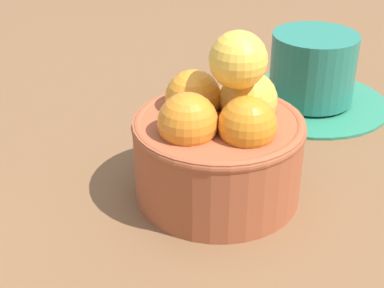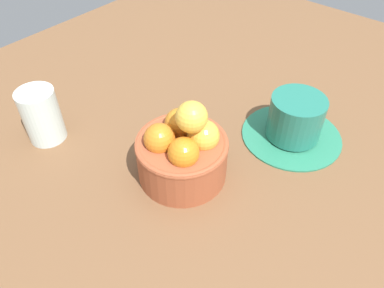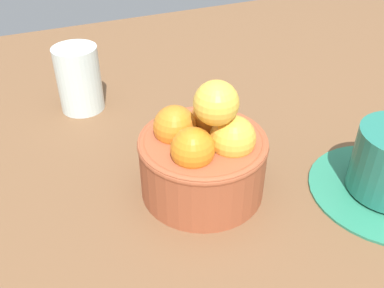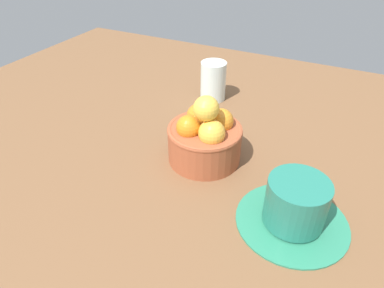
{
  "view_description": "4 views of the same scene",
  "coord_description": "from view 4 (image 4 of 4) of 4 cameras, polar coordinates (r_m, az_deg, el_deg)",
  "views": [
    {
      "loc": [
        40.3,
        2.58,
        27.43
      ],
      "look_at": [
        -0.77,
        -2.19,
        4.13
      ],
      "focal_mm": 54.59,
      "sensor_mm": 36.0,
      "label": 1
    },
    {
      "loc": [
        28.69,
        26.14,
        43.16
      ],
      "look_at": [
        -1.44,
        0.72,
        5.73
      ],
      "focal_mm": 34.78,
      "sensor_mm": 36.0,
      "label": 2
    },
    {
      "loc": [
        15.5,
        32.56,
        31.8
      ],
      "look_at": [
        0.8,
        -0.99,
        5.77
      ],
      "focal_mm": 39.86,
      "sensor_mm": 36.0,
      "label": 3
    },
    {
      "loc": [
        -20.88,
        47.33,
        39.63
      ],
      "look_at": [
        1.93,
        1.32,
        3.54
      ],
      "focal_mm": 32.02,
      "sensor_mm": 36.0,
      "label": 4
    }
  ],
  "objects": [
    {
      "name": "coffee_cup",
      "position": [
        0.53,
        16.8,
        -9.94
      ],
      "size": [
        16.92,
        16.92,
        7.84
      ],
      "color": "#2A7C5C",
      "rests_on": "ground_plane"
    },
    {
      "name": "water_glass",
      "position": [
        0.84,
        3.55,
        10.44
      ],
      "size": [
        6.14,
        6.14,
        9.31
      ],
      "primitive_type": "cylinder",
      "color": "silver",
      "rests_on": "ground_plane"
    },
    {
      "name": "terracotta_bowl",
      "position": [
        0.62,
        2.15,
        1.18
      ],
      "size": [
        13.67,
        13.67,
        13.8
      ],
      "color": "#9E4C2D",
      "rests_on": "ground_plane"
    },
    {
      "name": "ground_plane",
      "position": [
        0.67,
        1.99,
        -4.04
      ],
      "size": [
        145.32,
        116.14,
        4.87
      ],
      "primitive_type": "cube",
      "color": "brown"
    }
  ]
}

